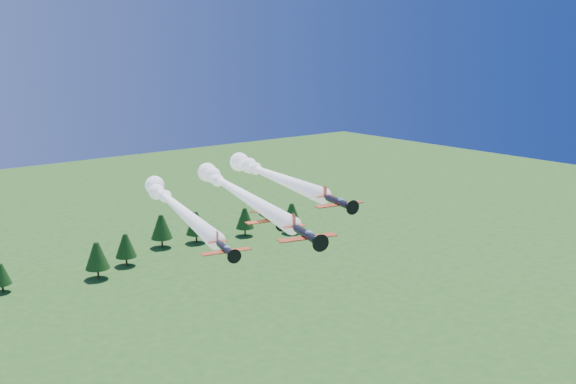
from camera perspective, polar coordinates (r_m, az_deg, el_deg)
plane_lead at (r=109.87m, az=-4.77°, el=0.21°), size 18.65×51.49×3.70m
plane_left at (r=112.03m, az=-10.08°, el=-1.08°), size 16.41×47.55×3.70m
plane_right at (r=114.05m, az=-1.74°, el=1.61°), size 13.04×41.45×3.70m
plane_slot at (r=97.36m, az=-1.60°, el=-2.28°), size 8.21×9.03×2.87m
treeline at (r=196.70m, az=-20.13°, el=-5.55°), size 181.06×22.10×11.24m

